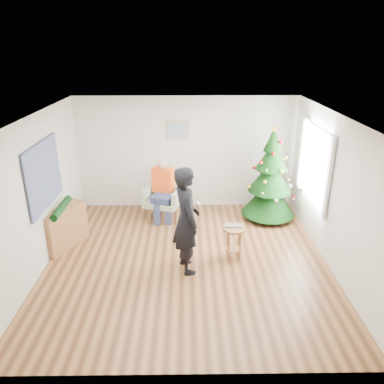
{
  "coord_description": "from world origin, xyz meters",
  "views": [
    {
      "loc": [
        0.01,
        -5.83,
        3.69
      ],
      "look_at": [
        0.1,
        0.6,
        1.1
      ],
      "focal_mm": 35.0,
      "sensor_mm": 36.0,
      "label": 1
    }
  ],
  "objects_px": {
    "console": "(64,228)",
    "stool": "(234,242)",
    "standing_man": "(186,220)",
    "christmas_tree": "(270,178)",
    "armchair": "(164,201)"
  },
  "relations": [
    {
      "from": "standing_man",
      "to": "christmas_tree",
      "type": "bearing_deg",
      "value": -59.04
    },
    {
      "from": "christmas_tree",
      "to": "console",
      "type": "xyz_separation_m",
      "value": [
        -4.14,
        -1.24,
        -0.55
      ]
    },
    {
      "from": "console",
      "to": "armchair",
      "type": "bearing_deg",
      "value": 59.89
    },
    {
      "from": "armchair",
      "to": "standing_man",
      "type": "distance_m",
      "value": 2.23
    },
    {
      "from": "stool",
      "to": "standing_man",
      "type": "height_order",
      "value": "standing_man"
    },
    {
      "from": "console",
      "to": "stool",
      "type": "bearing_deg",
      "value": 16.21
    },
    {
      "from": "stool",
      "to": "armchair",
      "type": "xyz_separation_m",
      "value": [
        -1.35,
        1.76,
        0.07
      ]
    },
    {
      "from": "christmas_tree",
      "to": "standing_man",
      "type": "bearing_deg",
      "value": -131.99
    },
    {
      "from": "stool",
      "to": "armchair",
      "type": "height_order",
      "value": "armchair"
    },
    {
      "from": "christmas_tree",
      "to": "armchair",
      "type": "xyz_separation_m",
      "value": [
        -2.31,
        0.08,
        -0.57
      ]
    },
    {
      "from": "armchair",
      "to": "console",
      "type": "xyz_separation_m",
      "value": [
        -1.83,
        -1.32,
        0.02
      ]
    },
    {
      "from": "christmas_tree",
      "to": "stool",
      "type": "height_order",
      "value": "christmas_tree"
    },
    {
      "from": "armchair",
      "to": "console",
      "type": "height_order",
      "value": "armchair"
    },
    {
      "from": "christmas_tree",
      "to": "armchair",
      "type": "relative_size",
      "value": 2.05
    },
    {
      "from": "christmas_tree",
      "to": "console",
      "type": "relative_size",
      "value": 2.11
    }
  ]
}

